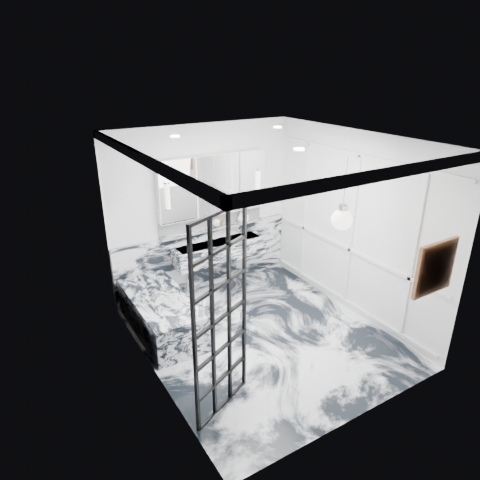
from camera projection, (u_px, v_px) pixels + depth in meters
floor at (263, 336)px, 6.15m from camera, size 3.60×3.60×0.00m
ceiling at (268, 139)px, 5.08m from camera, size 3.60×3.60×0.00m
wall_back at (203, 210)px, 7.04m from camera, size 3.60×0.00×3.60m
wall_front at (368, 310)px, 4.20m from camera, size 3.60×0.00×3.60m
wall_left at (148, 277)px, 4.85m from camera, size 0.00×3.60×3.60m
wall_right at (353, 225)px, 6.38m from camera, size 0.00×3.60×3.60m
marble_clad_back at (206, 259)px, 7.35m from camera, size 3.18×0.05×1.05m
marble_clad_left at (150, 281)px, 4.88m from camera, size 0.02×3.56×2.68m
panel_molding at (352, 231)px, 6.41m from camera, size 0.03×3.40×2.30m
soap_bottle_a at (241, 216)px, 7.36m from camera, size 0.08×0.08×0.21m
soap_bottle_b at (246, 216)px, 7.42m from camera, size 0.09×0.09×0.16m
soap_bottle_c at (240, 218)px, 7.37m from camera, size 0.16×0.16×0.15m
face_pot at (216, 223)px, 7.15m from camera, size 0.14×0.14×0.14m
amber_bottle at (222, 223)px, 7.21m from camera, size 0.04×0.04×0.10m
flower_vase at (202, 312)px, 5.62m from camera, size 0.08×0.08×0.12m
crittall_door at (221, 318)px, 4.47m from camera, size 0.82×0.41×2.34m
artwork at (435, 268)px, 4.66m from camera, size 0.52×0.05×0.52m
pendant_light at (342, 220)px, 4.65m from camera, size 0.23×0.23×0.23m
trough_sink at (219, 250)px, 7.17m from camera, size 1.60×0.45×0.30m
ledge at (214, 228)px, 7.17m from camera, size 1.90×0.14×0.04m
subway_tile at (212, 220)px, 7.17m from camera, size 1.90×0.03×0.23m
mirror_cabinet at (213, 185)px, 6.89m from camera, size 1.90×0.16×1.00m
sconce_left at (168, 196)px, 6.43m from camera, size 0.07×0.07×0.40m
sconce_right at (258, 182)px, 7.22m from camera, size 0.07×0.07×0.40m
bathtub at (161, 314)px, 6.19m from camera, size 0.75×1.65×0.55m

